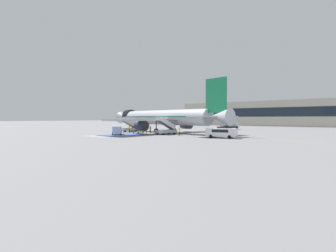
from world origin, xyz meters
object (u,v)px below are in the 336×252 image
baggage_cart (138,132)px  ground_crew_1 (150,129)px  traffic_cone_2 (146,132)px  ground_crew_2 (179,131)px  airliner (163,118)px  service_van_0 (117,129)px  service_van_1 (221,132)px  boarding_stairs_forward (128,128)px  traffic_cone_1 (193,134)px  boarding_stairs_aft (166,130)px  traffic_cone_0 (123,132)px  ground_crew_0 (129,128)px  fuel_tanker (228,124)px  terminal_building (254,114)px

baggage_cart → ground_crew_1: bearing=-112.0°
traffic_cone_2 → ground_crew_2: bearing=-11.2°
airliner → service_van_0: size_ratio=8.87×
service_van_1 → boarding_stairs_forward: bearing=-111.1°
ground_crew_1 → traffic_cone_1: (13.83, -1.60, -0.73)m
airliner → service_van_1: airliner is taller
boarding_stairs_aft → traffic_cone_0: size_ratio=11.09×
ground_crew_0 → traffic_cone_2: 5.16m
airliner → traffic_cone_0: size_ratio=82.00×
ground_crew_2 → traffic_cone_0: bearing=43.0°
boarding_stairs_forward → fuel_tanker: bearing=71.6°
baggage_cart → traffic_cone_0: baggage_cart is taller
traffic_cone_2 → boarding_stairs_forward: bearing=169.5°
boarding_stairs_aft → traffic_cone_2: (-7.08, 0.93, -0.75)m
ground_crew_0 → ground_crew_2: (16.82, -1.36, -0.10)m
boarding_stairs_forward → ground_crew_1: size_ratio=3.18×
boarding_stairs_aft → terminal_building: size_ratio=0.07×
boarding_stairs_forward → service_van_1: size_ratio=0.94×
ground_crew_2 → terminal_building: terminal_building is taller
boarding_stairs_forward → terminal_building: terminal_building is taller
baggage_cart → ground_crew_0: (-4.09, 0.81, 0.80)m
ground_crew_1 → traffic_cone_1: ground_crew_1 is taller
fuel_tanker → ground_crew_2: fuel_tanker is taller
boarding_stairs_aft → fuel_tanker: (-0.34, 30.98, 0.83)m
boarding_stairs_aft → terminal_building: (-11.14, 80.07, 4.77)m
fuel_tanker → ground_crew_1: fuel_tanker is taller
boarding_stairs_aft → service_van_0: boarding_stairs_aft is taller
boarding_stairs_forward → traffic_cone_2: size_ratio=11.56×
boarding_stairs_aft → traffic_cone_1: size_ratio=10.52×
ground_crew_1 → traffic_cone_2: ground_crew_1 is taller
traffic_cone_2 → terminal_building: 79.43m
traffic_cone_0 → baggage_cart: bearing=32.6°
service_van_1 → traffic_cone_0: service_van_1 is taller
airliner → boarding_stairs_forward: bearing=115.4°
traffic_cone_1 → airliner: bearing=159.9°
ground_crew_2 → terminal_building: 83.15m
airliner → traffic_cone_2: (-1.68, -4.38, -3.57)m
traffic_cone_1 → traffic_cone_2: (-13.61, -0.01, -0.02)m
fuel_tanker → ground_crew_0: bearing=-110.0°
airliner → service_van_0: (-2.73, -12.75, -2.66)m
ground_crew_2 → traffic_cone_0: ground_crew_2 is taller
terminal_building → ground_crew_2: bearing=-79.0°
boarding_stairs_aft → service_van_1: bearing=1.9°
fuel_tanker → traffic_cone_1: fuel_tanker is taller
ground_crew_0 → traffic_cone_1: (18.61, 1.00, -0.80)m
traffic_cone_0 → terminal_building: bearing=90.0°
service_van_1 → boarding_stairs_aft: bearing=-110.1°
fuel_tanker → service_van_1: 36.08m
ground_crew_1 → traffic_cone_2: bearing=31.7°
baggage_cart → ground_crew_2: ground_crew_2 is taller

